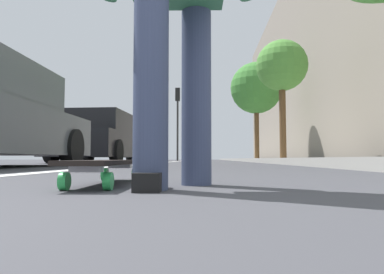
{
  "coord_description": "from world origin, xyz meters",
  "views": [
    {
      "loc": [
        -0.7,
        -0.24,
        0.12
      ],
      "look_at": [
        13.0,
        0.36,
        0.97
      ],
      "focal_mm": 32.92,
      "sensor_mm": 36.0,
      "label": 1
    }
  ],
  "objects_px": {
    "skateboard": "(106,165)",
    "street_tree_mid": "(282,67)",
    "street_tree_far": "(256,88)",
    "parked_car_far": "(140,147)",
    "parked_car_mid": "(100,139)",
    "traffic_light": "(178,111)"
  },
  "relations": [
    {
      "from": "parked_car_far",
      "to": "parked_car_mid",
      "type": "bearing_deg",
      "value": -178.92
    },
    {
      "from": "skateboard",
      "to": "street_tree_far",
      "type": "distance_m",
      "value": 18.81
    },
    {
      "from": "traffic_light",
      "to": "street_tree_far",
      "type": "xyz_separation_m",
      "value": [
        -1.79,
        -4.6,
        0.99
      ]
    },
    {
      "from": "parked_car_far",
      "to": "street_tree_mid",
      "type": "distance_m",
      "value": 7.82
    },
    {
      "from": "parked_car_far",
      "to": "street_tree_mid",
      "type": "bearing_deg",
      "value": -123.82
    },
    {
      "from": "parked_car_far",
      "to": "traffic_light",
      "type": "relative_size",
      "value": 0.94
    },
    {
      "from": "parked_car_mid",
      "to": "parked_car_far",
      "type": "xyz_separation_m",
      "value": [
        6.72,
        0.13,
        0.01
      ]
    },
    {
      "from": "parked_car_mid",
      "to": "parked_car_far",
      "type": "relative_size",
      "value": 0.99
    },
    {
      "from": "traffic_light",
      "to": "skateboard",
      "type": "bearing_deg",
      "value": -176.06
    },
    {
      "from": "skateboard",
      "to": "street_tree_far",
      "type": "height_order",
      "value": "street_tree_far"
    },
    {
      "from": "traffic_light",
      "to": "parked_car_mid",
      "type": "bearing_deg",
      "value": 173.21
    },
    {
      "from": "street_tree_mid",
      "to": "skateboard",
      "type": "bearing_deg",
      "value": 164.05
    },
    {
      "from": "street_tree_mid",
      "to": "parked_car_mid",
      "type": "bearing_deg",
      "value": 114.08
    },
    {
      "from": "street_tree_mid",
      "to": "street_tree_far",
      "type": "bearing_deg",
      "value": 0.0
    },
    {
      "from": "parked_car_mid",
      "to": "traffic_light",
      "type": "relative_size",
      "value": 0.93
    },
    {
      "from": "parked_car_mid",
      "to": "street_tree_mid",
      "type": "xyz_separation_m",
      "value": [
        2.65,
        -5.94,
        2.82
      ]
    },
    {
      "from": "skateboard",
      "to": "street_tree_mid",
      "type": "height_order",
      "value": "street_tree_mid"
    },
    {
      "from": "parked_car_mid",
      "to": "parked_car_far",
      "type": "height_order",
      "value": "parked_car_far"
    },
    {
      "from": "skateboard",
      "to": "street_tree_far",
      "type": "bearing_deg",
      "value": -10.12
    },
    {
      "from": "traffic_light",
      "to": "parked_car_far",
      "type": "bearing_deg",
      "value": 162.05
    },
    {
      "from": "skateboard",
      "to": "street_tree_mid",
      "type": "relative_size",
      "value": 0.19
    },
    {
      "from": "skateboard",
      "to": "parked_car_mid",
      "type": "bearing_deg",
      "value": 17.37
    }
  ]
}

